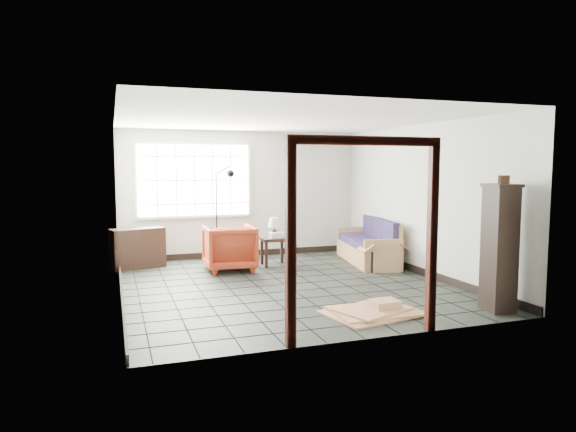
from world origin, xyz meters
name	(u,v)px	position (x,y,z in m)	size (l,w,h in m)	color
ground	(285,284)	(0.00, 0.00, 0.00)	(5.50, 5.50, 0.00)	black
room_shell	(284,179)	(0.00, 0.03, 1.68)	(5.02, 5.52, 2.61)	silver
window_panel	(194,180)	(-1.00, 2.70, 1.60)	(2.32, 0.08, 1.52)	silver
doorway_trim	(365,213)	(0.00, -2.70, 1.38)	(1.80, 0.08, 2.20)	#3D150D
futon_sofa	(370,246)	(2.21, 1.29, 0.31)	(1.06, 2.03, 0.86)	#A57C4A
armchair	(229,246)	(-0.59, 1.41, 0.45)	(0.87, 0.82, 0.90)	maroon
side_table	(274,242)	(0.31, 1.54, 0.45)	(0.53, 0.53, 0.54)	black
table_lamp	(274,224)	(0.33, 1.60, 0.80)	(0.25, 0.25, 0.36)	black
projector	(277,235)	(0.35, 1.50, 0.59)	(0.29, 0.23, 0.10)	silver
floor_lamp	(223,210)	(-0.48, 2.38, 1.01)	(0.59, 0.39, 1.89)	black
console_shelf	(138,248)	(-2.15, 2.14, 0.37)	(1.02, 0.63, 0.74)	black
tall_shelf	(499,247)	(2.15, -2.31, 0.84)	(0.42, 0.50, 1.66)	black
pot	(504,180)	(2.16, -2.32, 1.71)	(0.18, 0.18, 0.11)	black
open_box	(384,260)	(2.05, 0.47, 0.18)	(0.96, 0.58, 0.51)	#A67450
cardboard_pile	(374,310)	(0.56, -1.92, 0.05)	(1.33, 1.06, 0.17)	#A67450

